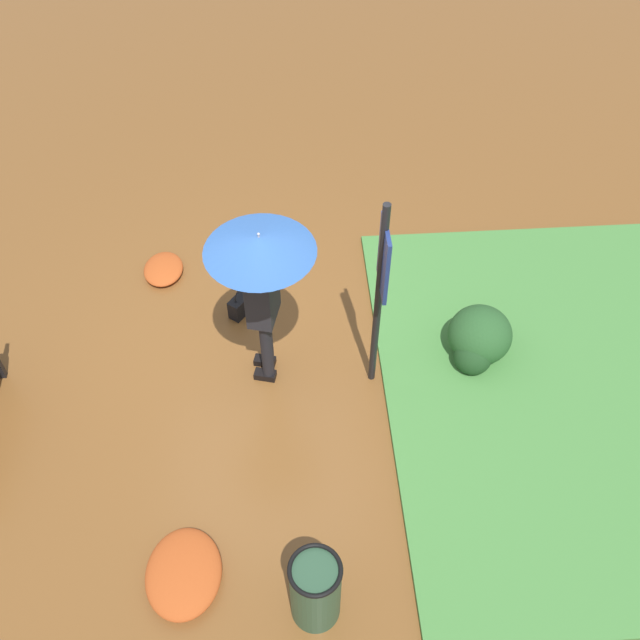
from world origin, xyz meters
The scene contains 10 objects.
ground_plane centered at (0.00, 0.00, 0.00)m, with size 18.00×18.00×0.00m, color brown.
grass_verge centered at (0.60, 3.30, 0.03)m, with size 4.80×4.00×0.05m.
person_with_umbrella centered at (0.21, 0.14, 1.55)m, with size 0.96×0.96×2.04m.
info_sign_post centered at (0.29, 1.19, 1.44)m, with size 0.44×0.07×2.30m.
handbag centered at (-0.70, -0.16, 0.13)m, with size 0.32×0.29×0.37m.
trash_bin centered at (2.59, 0.47, 0.42)m, with size 0.42×0.42×0.83m.
shrub_cluster centered at (0.08, 2.31, 0.28)m, with size 0.72×0.66×0.59m.
leaf_pile_near_person centered at (-1.37, -1.07, 0.06)m, with size 0.57×0.45×0.12m.
leaf_pile_by_bench centered at (-1.74, 0.27, 0.08)m, with size 0.70×0.56×0.15m.
leaf_pile_far_path centered at (2.26, -0.62, 0.09)m, with size 0.80×0.64×0.18m.
Camera 1 is at (4.61, 0.37, 5.97)m, focal length 40.07 mm.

